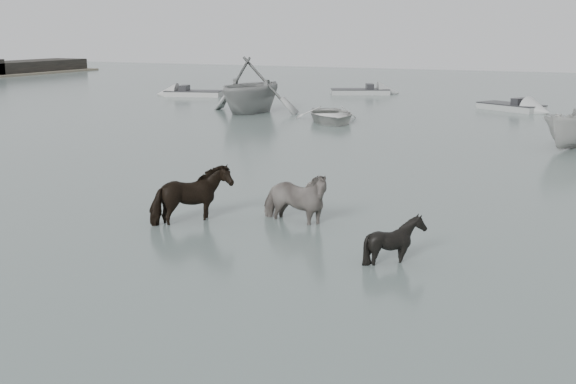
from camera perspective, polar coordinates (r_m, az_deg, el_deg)
The scene contains 9 objects.
ground at distance 15.41m, azimuth -2.65°, elevation -4.62°, with size 140.00×140.00×0.00m, color #52615B.
pony_pinto at distance 17.31m, azimuth 0.50°, elevation 0.22°, with size 0.91×1.99×1.68m, color black.
pony_dark at distance 17.45m, azimuth -7.57°, elevation 0.16°, with size 1.64×1.40×1.65m, color black.
pony_black at distance 14.62m, azimuth 8.47°, elevation -3.27°, with size 0.97×1.09×1.20m, color black.
rowboat_lead at distance 36.57m, azimuth 3.40°, elevation 6.27°, with size 3.20×4.48×0.93m, color silver.
rowboat_trail at distance 40.58m, azimuth -2.91°, elevation 8.56°, with size 5.30×6.14×3.23m, color #979997.
skiff_outer at distance 51.03m, azimuth -7.47°, elevation 7.94°, with size 5.39×1.60×0.75m, color #ABAAA6, non-canonical shape.
skiff_mid at distance 43.71m, azimuth 17.22°, elevation 6.68°, with size 5.18×1.60×0.75m, color #9FA19F, non-canonical shape.
skiff_far at distance 52.31m, azimuth 5.72°, elevation 8.10°, with size 5.70×1.60×0.75m, color #9EA09E, non-canonical shape.
Camera 1 is at (6.76, -13.06, 4.61)m, focal length 45.00 mm.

